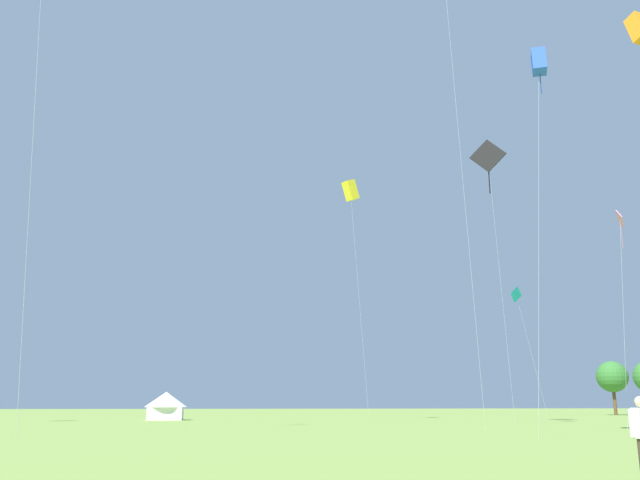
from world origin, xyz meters
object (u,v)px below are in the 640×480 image
object	(u,v)px
festival_tent_right	(166,404)
tree_distant_left	(612,377)
kite_cyan_diamond	(517,298)
kite_orange_box	(639,29)
kite_blue_box	(539,63)
kite_black_diamond	(488,158)
kite_yellow_box	(350,191)
kite_pink_diamond	(620,227)

from	to	relation	value
festival_tent_right	tree_distant_left	xyz separation A→B (m)	(58.73, 19.24, 3.65)
kite_cyan_diamond	tree_distant_left	xyz separation A→B (m)	(26.23, 28.48, -6.11)
kite_orange_box	tree_distant_left	xyz separation A→B (m)	(22.05, 44.72, -24.93)
kite_orange_box	festival_tent_right	bearing A→B (deg)	145.22
kite_cyan_diamond	kite_orange_box	world-z (taller)	kite_orange_box
kite_cyan_diamond	festival_tent_right	xyz separation A→B (m)	(-32.50, 9.24, -9.76)
kite_blue_box	kite_black_diamond	distance (m)	22.12
kite_cyan_diamond	festival_tent_right	world-z (taller)	kite_cyan_diamond
kite_yellow_box	tree_distant_left	distance (m)	50.90
kite_yellow_box	tree_distant_left	size ratio (longest dim) A/B	3.24
kite_black_diamond	festival_tent_right	size ratio (longest dim) A/B	5.85
kite_blue_box	tree_distant_left	bearing A→B (deg)	56.87
kite_yellow_box	kite_orange_box	bearing A→B (deg)	-46.75
kite_blue_box	kite_pink_diamond	size ratio (longest dim) A/B	1.36
kite_black_diamond	tree_distant_left	size ratio (longest dim) A/B	3.29
kite_cyan_diamond	kite_yellow_box	size ratio (longest dim) A/B	0.52
kite_blue_box	kite_orange_box	xyz separation A→B (m)	(15.10, 12.20, 10.65)
kite_black_diamond	festival_tent_right	bearing A→B (deg)	148.92
kite_orange_box	kite_black_diamond	xyz separation A→B (m)	(-9.28, 8.97, -7.88)
kite_blue_box	kite_cyan_diamond	xyz separation A→B (m)	(10.92, 28.44, -8.18)
kite_blue_box	festival_tent_right	bearing A→B (deg)	119.80
kite_pink_diamond	kite_yellow_box	bearing A→B (deg)	125.70
kite_cyan_diamond	kite_black_diamond	world-z (taller)	kite_black_diamond
kite_blue_box	kite_pink_diamond	world-z (taller)	kite_blue_box
kite_orange_box	kite_black_diamond	bearing A→B (deg)	135.99
kite_pink_diamond	kite_black_diamond	distance (m)	14.02
kite_yellow_box	kite_orange_box	distance (m)	29.03
kite_cyan_diamond	kite_pink_diamond	world-z (taller)	kite_pink_diamond
kite_blue_box	tree_distant_left	size ratio (longest dim) A/B	2.78
kite_blue_box	kite_orange_box	world-z (taller)	kite_orange_box
kite_cyan_diamond	kite_black_diamond	distance (m)	14.09
kite_pink_diamond	festival_tent_right	xyz separation A→B (m)	(-32.72, 26.28, -12.16)
kite_yellow_box	kite_pink_diamond	size ratio (longest dim) A/B	1.58
kite_cyan_diamond	tree_distant_left	distance (m)	39.19
kite_cyan_diamond	kite_yellow_box	xyz separation A→B (m)	(-15.01, 4.15, 11.18)
festival_tent_right	kite_yellow_box	bearing A→B (deg)	-16.20
kite_yellow_box	festival_tent_right	xyz separation A→B (m)	(-17.49, 5.08, -20.94)
kite_blue_box	kite_orange_box	distance (m)	22.14
kite_pink_diamond	kite_black_diamond	size ratio (longest dim) A/B	0.62
kite_yellow_box	kite_orange_box	size ratio (longest dim) A/B	0.75
kite_yellow_box	tree_distant_left	world-z (taller)	kite_yellow_box
kite_orange_box	tree_distant_left	distance (m)	55.75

